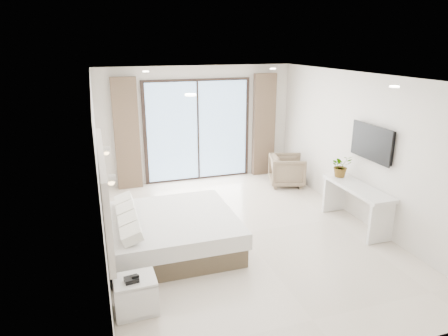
{
  "coord_description": "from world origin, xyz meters",
  "views": [
    {
      "loc": [
        -2.27,
        -5.93,
        3.21
      ],
      "look_at": [
        -0.21,
        0.4,
        1.1
      ],
      "focal_mm": 32.0,
      "sensor_mm": 36.0,
      "label": 1
    }
  ],
  "objects": [
    {
      "name": "bed",
      "position": [
        -1.3,
        -0.16,
        0.3
      ],
      "size": [
        2.01,
        1.92,
        0.7
      ],
      "color": "brown",
      "rests_on": "ground"
    },
    {
      "name": "room_shell",
      "position": [
        -0.2,
        0.72,
        1.58
      ],
      "size": [
        4.62,
        6.22,
        2.72
      ],
      "color": "silver",
      "rests_on": "ground"
    },
    {
      "name": "phone",
      "position": [
        -2.04,
        -1.64,
        0.49
      ],
      "size": [
        0.18,
        0.15,
        0.05
      ],
      "primitive_type": "cube",
      "rotation": [
        0.0,
        0.0,
        0.14
      ],
      "color": "black",
      "rests_on": "nightstand"
    },
    {
      "name": "console_desk",
      "position": [
        2.04,
        -0.35,
        0.56
      ],
      "size": [
        0.48,
        1.54,
        0.77
      ],
      "color": "silver",
      "rests_on": "ground"
    },
    {
      "name": "ground",
      "position": [
        0.0,
        0.0,
        0.0
      ],
      "size": [
        6.2,
        6.2,
        0.0
      ],
      "primitive_type": "plane",
      "color": "beige",
      "rests_on": "ground"
    },
    {
      "name": "armchair",
      "position": [
        1.85,
        2.01,
        0.39
      ],
      "size": [
        0.9,
        0.93,
        0.78
      ],
      "primitive_type": "imported",
      "rotation": [
        0.0,
        0.0,
        1.27
      ],
      "color": "#7B6750",
      "rests_on": "ground"
    },
    {
      "name": "plant",
      "position": [
        2.04,
        0.2,
        0.94
      ],
      "size": [
        0.41,
        0.45,
        0.33
      ],
      "primitive_type": "imported",
      "rotation": [
        0.0,
        0.0,
        -0.08
      ],
      "color": "#33662D",
      "rests_on": "console_desk"
    },
    {
      "name": "nightstand",
      "position": [
        -2.0,
        -1.59,
        0.23
      ],
      "size": [
        0.52,
        0.43,
        0.46
      ],
      "rotation": [
        0.0,
        0.0,
        0.02
      ],
      "color": "silver",
      "rests_on": "ground"
    }
  ]
}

